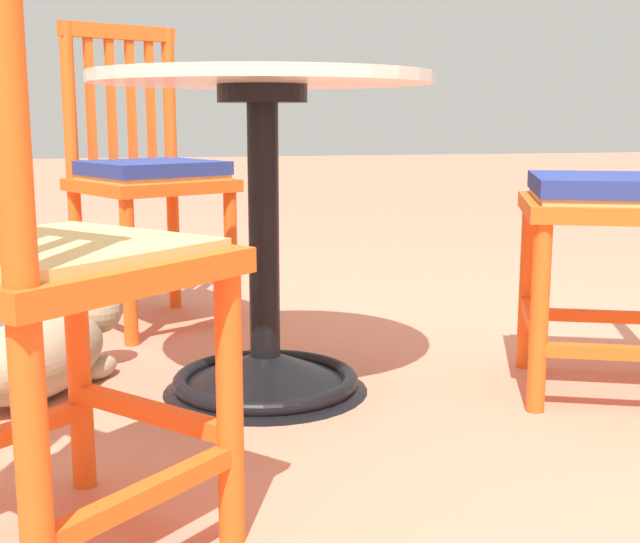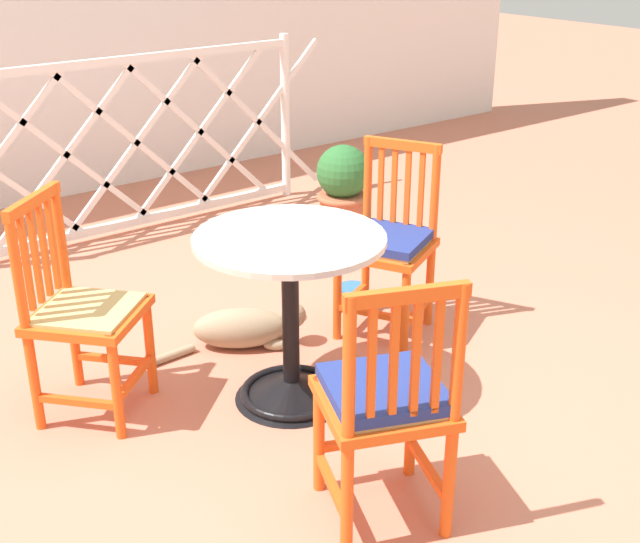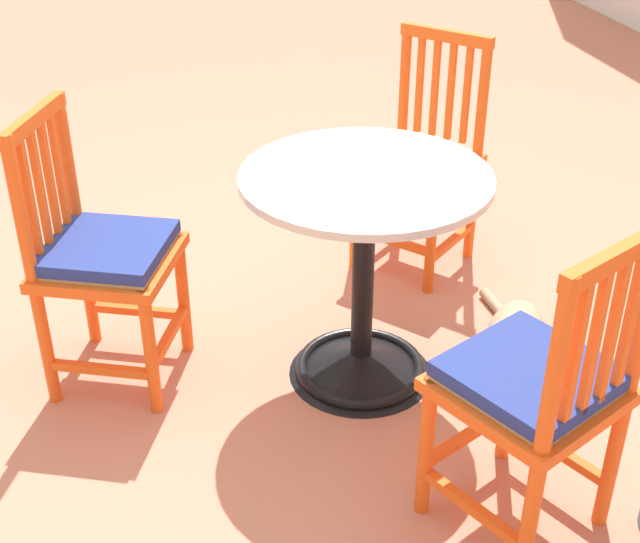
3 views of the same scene
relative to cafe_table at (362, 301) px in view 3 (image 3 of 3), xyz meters
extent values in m
plane|color=#C6755B|center=(-0.15, -0.23, -0.28)|extent=(24.00, 24.00, 0.00)
cone|color=black|center=(0.00, 0.00, -0.23)|extent=(0.48, 0.48, 0.10)
torus|color=black|center=(0.00, 0.00, -0.26)|extent=(0.44, 0.44, 0.04)
cylinder|color=black|center=(0.00, 0.00, 0.09)|extent=(0.07, 0.07, 0.66)
cylinder|color=black|center=(0.00, 0.00, 0.40)|extent=(0.20, 0.20, 0.04)
cylinder|color=beige|center=(0.00, 0.00, 0.43)|extent=(0.76, 0.76, 0.02)
cylinder|color=#EA5619|center=(0.64, -0.01, -0.06)|extent=(0.04, 0.04, 0.45)
cylinder|color=#EA5619|center=(0.48, 0.30, -0.06)|extent=(0.04, 0.04, 0.45)
cylinder|color=#EA5619|center=(0.94, 0.14, 0.17)|extent=(0.04, 0.04, 0.91)
cylinder|color=#EA5619|center=(0.79, 0.45, 0.17)|extent=(0.04, 0.04, 0.91)
cube|color=#EA5619|center=(0.79, 0.07, -0.14)|extent=(0.32, 0.18, 0.03)
cube|color=#EA5619|center=(0.64, 0.37, -0.14)|extent=(0.32, 0.18, 0.03)
cube|color=#EA5619|center=(0.56, 0.15, -0.11)|extent=(0.18, 0.32, 0.03)
cube|color=#EA5619|center=(0.71, 0.22, 0.15)|extent=(0.54, 0.54, 0.04)
cube|color=tan|center=(0.71, 0.22, 0.17)|extent=(0.47, 0.47, 0.02)
cube|color=#EA5619|center=(0.91, 0.20, 0.40)|extent=(0.03, 0.03, 0.39)
cube|color=#EA5619|center=(0.88, 0.27, 0.40)|extent=(0.03, 0.03, 0.39)
cube|color=#EA5619|center=(0.85, 0.33, 0.40)|extent=(0.03, 0.03, 0.39)
cube|color=#EA5619|center=(0.82, 0.39, 0.40)|extent=(0.03, 0.03, 0.39)
cube|color=#EA5619|center=(0.87, 0.30, 0.61)|extent=(0.20, 0.35, 0.04)
cube|color=navy|center=(0.71, 0.22, 0.20)|extent=(0.48, 0.48, 0.04)
cylinder|color=#EA5619|center=(-0.44, 0.40, -0.06)|extent=(0.04, 0.04, 0.45)
cylinder|color=#EA5619|center=(-0.70, 0.17, -0.06)|extent=(0.04, 0.04, 0.45)
cylinder|color=#EA5619|center=(-0.66, 0.65, 0.17)|extent=(0.04, 0.04, 0.91)
cylinder|color=#EA5619|center=(-0.92, 0.43, 0.17)|extent=(0.04, 0.04, 0.91)
cube|color=#EA5619|center=(-0.55, 0.53, -0.14)|extent=(0.25, 0.27, 0.03)
cube|color=#EA5619|center=(-0.81, 0.30, -0.14)|extent=(0.25, 0.27, 0.03)
cube|color=#EA5619|center=(-0.57, 0.29, -0.11)|extent=(0.27, 0.25, 0.03)
cube|color=#EA5619|center=(-0.68, 0.41, 0.15)|extent=(0.56, 0.56, 0.04)
cube|color=tan|center=(-0.68, 0.41, 0.17)|extent=(0.49, 0.49, 0.02)
cube|color=#EA5619|center=(-0.72, 0.61, 0.40)|extent=(0.03, 0.03, 0.39)
cube|color=#EA5619|center=(-0.77, 0.56, 0.40)|extent=(0.03, 0.03, 0.39)
cube|color=#EA5619|center=(-0.82, 0.52, 0.40)|extent=(0.03, 0.03, 0.39)
cube|color=#EA5619|center=(-0.87, 0.47, 0.40)|extent=(0.03, 0.03, 0.39)
cube|color=#EA5619|center=(-0.79, 0.54, 0.61)|extent=(0.31, 0.27, 0.04)
cylinder|color=#EA5619|center=(-0.28, -0.55, -0.06)|extent=(0.04, 0.04, 0.45)
cylinder|color=#EA5619|center=(0.03, -0.68, -0.06)|extent=(0.04, 0.04, 0.45)
cylinder|color=#EA5619|center=(-0.41, -0.86, 0.17)|extent=(0.04, 0.04, 0.91)
cylinder|color=#EA5619|center=(-0.10, -0.99, 0.17)|extent=(0.04, 0.04, 0.91)
cube|color=#EA5619|center=(-0.34, -0.70, -0.14)|extent=(0.16, 0.32, 0.03)
cube|color=#EA5619|center=(-0.03, -0.84, -0.14)|extent=(0.16, 0.32, 0.03)
cube|color=#EA5619|center=(-0.12, -0.61, -0.11)|extent=(0.32, 0.16, 0.03)
cube|color=#EA5619|center=(-0.19, -0.77, 0.15)|extent=(0.52, 0.52, 0.04)
cube|color=tan|center=(-0.19, -0.77, 0.17)|extent=(0.46, 0.46, 0.02)
cube|color=#EA5619|center=(-0.35, -0.89, 0.40)|extent=(0.03, 0.03, 0.39)
cube|color=#EA5619|center=(-0.29, -0.91, 0.40)|extent=(0.03, 0.03, 0.39)
cube|color=#EA5619|center=(-0.22, -0.94, 0.40)|extent=(0.03, 0.03, 0.39)
cube|color=#EA5619|center=(-0.16, -0.97, 0.40)|extent=(0.03, 0.03, 0.39)
cube|color=#EA5619|center=(-0.25, -0.93, 0.61)|extent=(0.36, 0.18, 0.04)
cube|color=navy|center=(-0.19, -0.77, 0.20)|extent=(0.47, 0.47, 0.04)
ellipsoid|color=#9E896B|center=(0.08, 0.51, -0.19)|extent=(0.48, 0.41, 0.19)
ellipsoid|color=silver|center=(0.16, 0.46, -0.20)|extent=(0.23, 0.22, 0.14)
sphere|color=#9E896B|center=(0.29, 0.38, -0.13)|extent=(0.12, 0.12, 0.12)
ellipsoid|color=silver|center=(0.32, 0.36, -0.15)|extent=(0.07, 0.07, 0.04)
cone|color=#9E896B|center=(0.29, 0.41, -0.08)|extent=(0.04, 0.04, 0.04)
cone|color=#9E896B|center=(0.26, 0.36, -0.08)|extent=(0.04, 0.04, 0.04)
ellipsoid|color=#9E896B|center=(0.25, 0.47, -0.26)|extent=(0.13, 0.11, 0.05)
ellipsoid|color=#9E896B|center=(0.19, 0.38, -0.26)|extent=(0.13, 0.11, 0.05)
cylinder|color=#9E896B|center=(-0.24, 0.60, -0.26)|extent=(0.22, 0.05, 0.04)
camera|label=1|loc=(-1.88, 0.32, 0.35)|focal=47.49mm
camera|label=2|loc=(-1.76, -2.46, 1.60)|focal=46.87mm
camera|label=3|loc=(2.26, -0.69, 1.51)|focal=49.13mm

